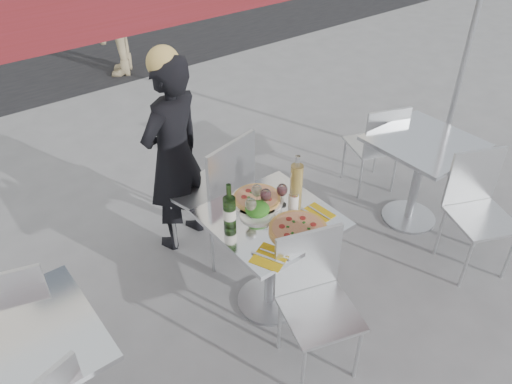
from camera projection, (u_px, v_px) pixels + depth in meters
ground at (269, 301)px, 3.45m from camera, size 80.00×80.00×0.00m
street_asphalt at (2, 44)px, 7.62m from camera, size 24.00×5.00×0.00m
main_table at (271, 243)px, 3.14m from camera, size 0.72×0.72×0.75m
side_table_left at (28, 371)px, 2.39m from camera, size 0.72×0.72×0.75m
side_table_right at (420, 164)px, 3.88m from camera, size 0.72×0.72×0.75m
chair_far at (219, 188)px, 3.51m from camera, size 0.56×0.57×1.02m
chair_near at (314, 292)px, 2.83m from camera, size 0.51×0.51×0.88m
side_chair_lfar at (17, 307)px, 2.75m from camera, size 0.49×0.50×0.87m
side_chair_rfar at (378, 142)px, 4.23m from camera, size 0.50×0.50×0.85m
side_chair_rnear at (477, 202)px, 3.51m from camera, size 0.54×0.54×0.89m
woman_diner at (174, 156)px, 3.55m from camera, size 0.64×0.51×1.52m
pedestrian_b at (109, 1)px, 6.17m from camera, size 1.23×1.39×1.86m
pizza_near at (298, 229)px, 2.90m from camera, size 0.35×0.35×0.02m
pizza_far at (257, 199)px, 3.14m from camera, size 0.34×0.34×0.03m
salad_plate at (257, 210)px, 3.01m from camera, size 0.22×0.22×0.09m
wine_bottle at (230, 210)px, 2.88m from camera, size 0.07×0.08×0.29m
carafe at (297, 179)px, 3.13m from camera, size 0.08×0.08×0.29m
sugar_shaker at (293, 200)px, 3.06m from camera, size 0.06×0.06×0.11m
wineglass_white_a at (251, 205)px, 2.93m from camera, size 0.07×0.07×0.16m
wineglass_white_b at (257, 191)px, 3.04m from camera, size 0.07×0.07×0.16m
wineglass_red_a at (266, 196)px, 3.00m from camera, size 0.07×0.07×0.16m
wineglass_red_b at (282, 191)px, 3.05m from camera, size 0.07×0.07×0.16m
napkin_left at (270, 257)px, 2.73m from camera, size 0.24×0.24×0.01m
napkin_right at (315, 215)px, 3.02m from camera, size 0.19×0.20×0.01m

